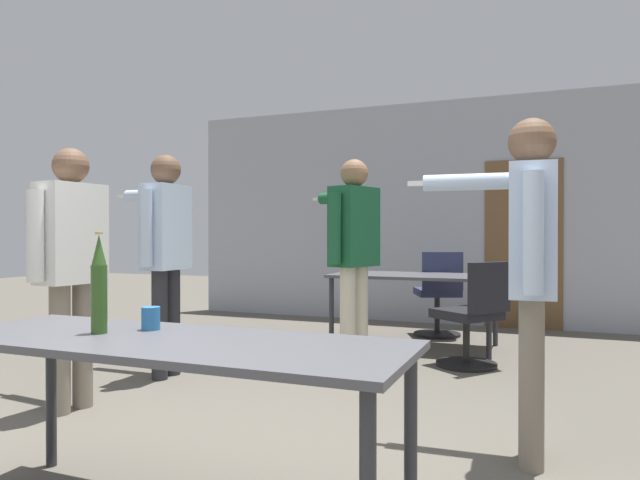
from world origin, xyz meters
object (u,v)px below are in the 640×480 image
Objects in this scene: person_far_watching at (164,241)px; office_chair_far_right at (439,296)px; person_center_tall at (353,241)px; beer_bottle at (99,286)px; office_chair_side_rolled at (473,318)px; person_near_casual at (528,252)px; drink_cup at (151,318)px; person_left_plaid at (70,252)px.

office_chair_far_right is at bearing -34.17° from person_far_watching.
person_center_tall is (1.29, 0.90, -0.00)m from person_far_watching.
office_chair_side_rolled is at bearing 70.85° from beer_bottle.
office_chair_side_rolled is (2.26, 1.24, -0.66)m from person_far_watching.
person_far_watching is 2.27m from beer_bottle.
drink_cup is (-1.47, -1.04, -0.27)m from person_near_casual.
office_chair_side_rolled reaches higher than drink_cup.
beer_bottle is 4.25× the size of drink_cup.
office_chair_side_rolled is at bearing -62.11° from person_far_watching.
person_left_plaid is at bearing 139.51° from beer_bottle.
office_chair_far_right is 4.45m from drink_cup.
office_chair_side_rolled is at bearing -40.78° from person_left_plaid.
office_chair_far_right is at bearing 58.97° from office_chair_side_rolled.
office_chair_side_rolled is at bearing -53.28° from person_center_tall.
beer_bottle is (1.18, -1.01, -0.10)m from person_left_plaid.
person_left_plaid is at bearing -138.93° from office_chair_far_right.
person_center_tall reaches higher than office_chair_side_rolled.
person_left_plaid is 4.12× the size of beer_bottle.
person_far_watching is 3.20m from office_chair_far_right.
person_near_casual is 1.88× the size of office_chair_side_rolled.
person_near_casual is 2.16m from office_chair_side_rolled.
person_far_watching is at bearing 142.48° from person_center_tall.
person_center_tall reaches higher than office_chair_far_right.
person_left_plaid is at bearing 146.94° from drink_cup.
person_center_tall is 1.96× the size of office_chair_side_rolled.
person_center_tall reaches higher than beer_bottle.
person_far_watching is 1.05× the size of person_left_plaid.
person_far_watching is 2.66m from office_chair_side_rolled.
person_far_watching reaches higher than office_chair_far_right.
person_far_watching is at bearing 125.54° from drink_cup.
person_center_tall is 2.86m from beer_bottle.
person_near_casual is at bearing -121.00° from person_center_tall.
person_far_watching is 1.57m from person_center_tall.
drink_cup is (0.00, -2.70, -0.30)m from person_center_tall.
beer_bottle is 0.25m from drink_cup.
drink_cup is (-0.97, -3.04, 0.36)m from office_chair_side_rolled.
person_near_casual is at bearing -106.35° from person_far_watching.
person_center_tall is at bearing -55.88° from person_far_watching.
office_chair_side_rolled is at bearing -91.61° from office_chair_far_right.
office_chair_far_right is at bearing 3.30° from person_center_tall.
beer_bottle is (-0.14, -2.85, -0.15)m from person_center_tall.
office_chair_far_right is at bearing 82.85° from beer_bottle.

